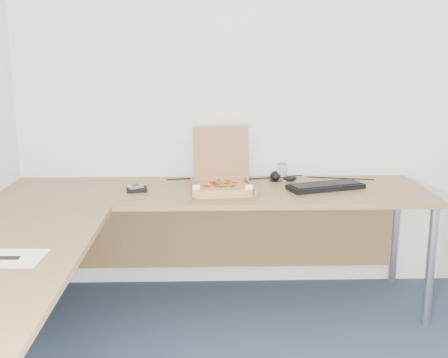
{
  "coord_description": "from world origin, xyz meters",
  "views": [
    {
      "loc": [
        -0.54,
        -1.76,
        1.52
      ],
      "look_at": [
        -0.45,
        1.28,
        0.82
      ],
      "focal_mm": 44.3,
      "sensor_mm": 36.0,
      "label": 1
    }
  ],
  "objects_px": {
    "pizza_box": "(222,183)",
    "drinking_glass": "(282,173)",
    "keyboard": "(325,187)",
    "wallet": "(137,189)",
    "desk": "(153,215)"
  },
  "relations": [
    {
      "from": "pizza_box",
      "to": "drinking_glass",
      "type": "xyz_separation_m",
      "value": [
        0.38,
        0.22,
        0.01
      ]
    },
    {
      "from": "pizza_box",
      "to": "wallet",
      "type": "bearing_deg",
      "value": 174.96
    },
    {
      "from": "keyboard",
      "to": "wallet",
      "type": "xyz_separation_m",
      "value": [
        -1.11,
        -0.02,
        -0.0
      ]
    },
    {
      "from": "keyboard",
      "to": "wallet",
      "type": "relative_size",
      "value": 3.83
    },
    {
      "from": "pizza_box",
      "to": "drinking_glass",
      "type": "height_order",
      "value": "pizza_box"
    },
    {
      "from": "desk",
      "to": "pizza_box",
      "type": "height_order",
      "value": "pizza_box"
    },
    {
      "from": "wallet",
      "to": "desk",
      "type": "bearing_deg",
      "value": -80.42
    },
    {
      "from": "drinking_glass",
      "to": "wallet",
      "type": "height_order",
      "value": "drinking_glass"
    },
    {
      "from": "desk",
      "to": "pizza_box",
      "type": "distance_m",
      "value": 0.55
    },
    {
      "from": "keyboard",
      "to": "wallet",
      "type": "distance_m",
      "value": 1.11
    },
    {
      "from": "wallet",
      "to": "drinking_glass",
      "type": "bearing_deg",
      "value": 5.71
    },
    {
      "from": "pizza_box",
      "to": "drinking_glass",
      "type": "bearing_deg",
      "value": 23.25
    },
    {
      "from": "pizza_box",
      "to": "wallet",
      "type": "height_order",
      "value": "pizza_box"
    },
    {
      "from": "drinking_glass",
      "to": "keyboard",
      "type": "bearing_deg",
      "value": -41.53
    },
    {
      "from": "desk",
      "to": "pizza_box",
      "type": "relative_size",
      "value": 6.33
    }
  ]
}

